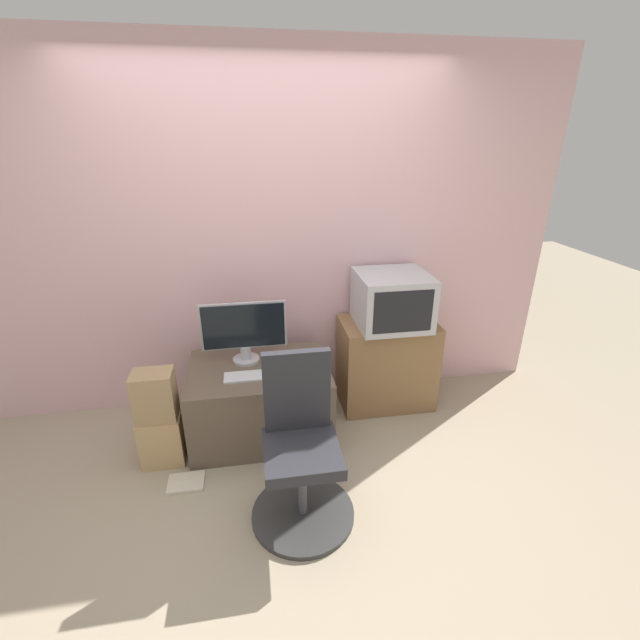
# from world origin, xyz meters

# --- Properties ---
(ground_plane) EXTENTS (12.00, 12.00, 0.00)m
(ground_plane) POSITION_xyz_m (0.00, 0.00, 0.00)
(ground_plane) COLOR tan
(wall_back) EXTENTS (4.40, 0.05, 2.60)m
(wall_back) POSITION_xyz_m (0.00, 1.32, 1.30)
(wall_back) COLOR beige
(wall_back) RESTS_ON ground_plane
(desk) EXTENTS (0.96, 0.68, 0.53)m
(desk) POSITION_xyz_m (-0.15, 0.82, 0.27)
(desk) COLOR brown
(desk) RESTS_ON ground_plane
(side_stand) EXTENTS (0.72, 0.45, 0.70)m
(side_stand) POSITION_xyz_m (0.85, 1.05, 0.35)
(side_stand) COLOR olive
(side_stand) RESTS_ON ground_plane
(main_monitor) EXTENTS (0.59, 0.19, 0.44)m
(main_monitor) POSITION_xyz_m (-0.23, 0.93, 0.77)
(main_monitor) COLOR #B2B2B7
(main_monitor) RESTS_ON desk
(keyboard) EXTENTS (0.31, 0.13, 0.01)m
(keyboard) POSITION_xyz_m (-0.22, 0.70, 0.54)
(keyboard) COLOR silver
(keyboard) RESTS_ON desk
(mouse) EXTENTS (0.05, 0.03, 0.03)m
(mouse) POSITION_xyz_m (-0.02, 0.71, 0.55)
(mouse) COLOR black
(mouse) RESTS_ON desk
(crt_tv) EXTENTS (0.52, 0.49, 0.39)m
(crt_tv) POSITION_xyz_m (0.85, 1.02, 0.90)
(crt_tv) COLOR #B7B7BC
(crt_tv) RESTS_ON side_stand
(office_chair) EXTENTS (0.59, 0.59, 0.97)m
(office_chair) POSITION_xyz_m (0.05, 0.06, 0.38)
(office_chair) COLOR #333333
(office_chair) RESTS_ON ground_plane
(cardboard_box_lower) EXTENTS (0.27, 0.20, 0.35)m
(cardboard_box_lower) POSITION_xyz_m (-0.80, 0.61, 0.17)
(cardboard_box_lower) COLOR tan
(cardboard_box_lower) RESTS_ON ground_plane
(cardboard_box_upper) EXTENTS (0.25, 0.19, 0.32)m
(cardboard_box_upper) POSITION_xyz_m (-0.80, 0.61, 0.51)
(cardboard_box_upper) COLOR #A3845B
(cardboard_box_upper) RESTS_ON cardboard_box_lower
(book) EXTENTS (0.22, 0.16, 0.02)m
(book) POSITION_xyz_m (-0.64, 0.36, 0.01)
(book) COLOR beige
(book) RESTS_ON ground_plane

